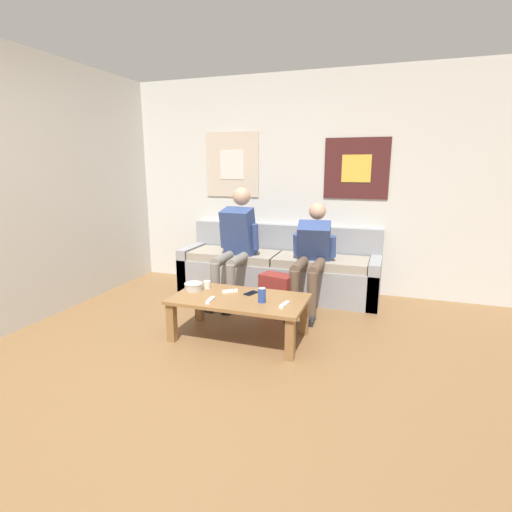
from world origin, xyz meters
The scene contains 14 objects.
ground_plane centered at (0.00, 0.00, 0.00)m, with size 18.00×18.00×0.00m, color brown.
wall_back centered at (0.00, 2.77, 1.28)m, with size 10.00×0.07×2.55m.
couch centered at (0.05, 2.43, 0.28)m, with size 2.34×0.68×0.79m.
coffee_table centered at (0.08, 1.08, 0.32)m, with size 1.17×0.63×0.38m.
person_seated_adult centered at (-0.36, 2.09, 0.68)m, with size 0.47×0.86×1.26m.
person_seated_teen centered at (0.51, 2.08, 0.60)m, with size 0.47×0.93×1.10m.
backpack centered at (0.23, 1.72, 0.20)m, with size 0.37×0.29×0.42m.
ceramic_bowl centered at (-0.40, 1.13, 0.42)m, with size 0.17×0.17×0.07m.
pillar_candle centered at (-0.30, 1.23, 0.41)m, with size 0.07×0.07×0.08m.
drink_can_blue centered at (0.30, 1.03, 0.44)m, with size 0.07×0.07×0.12m.
game_controller_near_left centered at (-0.11, 0.90, 0.39)m, with size 0.05×0.15×0.03m.
game_controller_near_right centered at (0.51, 1.00, 0.39)m, with size 0.06×0.15×0.03m.
game_controller_far_center centered at (-0.05, 1.18, 0.39)m, with size 0.13×0.12×0.03m.
cell_phone centered at (0.14, 1.21, 0.38)m, with size 0.11×0.15×0.01m.
Camera 1 is at (1.30, -2.01, 1.51)m, focal length 28.00 mm.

